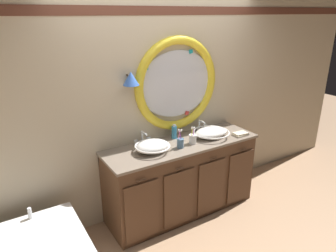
{
  "coord_description": "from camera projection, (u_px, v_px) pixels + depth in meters",
  "views": [
    {
      "loc": [
        -1.79,
        -2.42,
        2.31
      ],
      "look_at": [
        -0.13,
        0.25,
        1.15
      ],
      "focal_mm": 33.14,
      "sensor_mm": 36.0,
      "label": 1
    }
  ],
  "objects": [
    {
      "name": "faucet_set_right",
      "position": [
        200.0,
        126.0,
        3.88
      ],
      "size": [
        0.22,
        0.13,
        0.15
      ],
      "color": "silver",
      "rests_on": "vanity_counter"
    },
    {
      "name": "faucet_set_left",
      "position": [
        143.0,
        139.0,
        3.48
      ],
      "size": [
        0.21,
        0.13,
        0.16
      ],
      "color": "silver",
      "rests_on": "vanity_counter"
    },
    {
      "name": "folded_hand_towel",
      "position": [
        240.0,
        134.0,
        3.76
      ],
      "size": [
        0.18,
        0.12,
        0.03
      ],
      "color": "beige",
      "rests_on": "vanity_counter"
    },
    {
      "name": "toothbrush_holder_left",
      "position": [
        180.0,
        143.0,
        3.4
      ],
      "size": [
        0.08,
        0.08,
        0.22
      ],
      "color": "slate",
      "rests_on": "vanity_counter"
    },
    {
      "name": "sink_basin_left",
      "position": [
        152.0,
        146.0,
        3.3
      ],
      "size": [
        0.38,
        0.38,
        0.12
      ],
      "color": "white",
      "rests_on": "vanity_counter"
    },
    {
      "name": "ground_plane",
      "position": [
        189.0,
        223.0,
        3.61
      ],
      "size": [
        14.0,
        14.0,
        0.0
      ],
      "primitive_type": "plane",
      "color": "tan"
    },
    {
      "name": "back_wall_assembly",
      "position": [
        164.0,
        101.0,
        3.62
      ],
      "size": [
        6.4,
        0.26,
        2.6
      ],
      "color": "beige",
      "rests_on": "ground_plane"
    },
    {
      "name": "vanity_counter",
      "position": [
        181.0,
        177.0,
        3.7
      ],
      "size": [
        1.85,
        0.61,
        0.9
      ],
      "color": "brown",
      "rests_on": "ground_plane"
    },
    {
      "name": "soap_dispenser",
      "position": [
        174.0,
        132.0,
        3.65
      ],
      "size": [
        0.06,
        0.07,
        0.18
      ],
      "color": "#388EBC",
      "rests_on": "vanity_counter"
    },
    {
      "name": "sink_basin_right",
      "position": [
        211.0,
        132.0,
        3.7
      ],
      "size": [
        0.44,
        0.44,
        0.11
      ],
      "color": "white",
      "rests_on": "vanity_counter"
    },
    {
      "name": "toothbrush_holder_right",
      "position": [
        193.0,
        139.0,
        3.51
      ],
      "size": [
        0.09,
        0.09,
        0.2
      ],
      "color": "white",
      "rests_on": "vanity_counter"
    }
  ]
}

